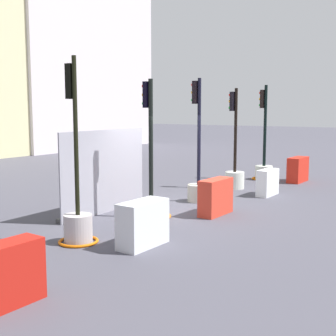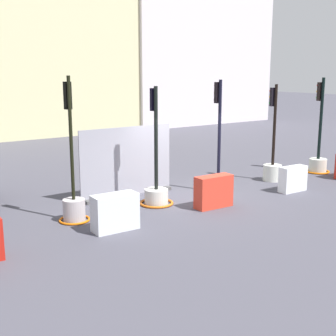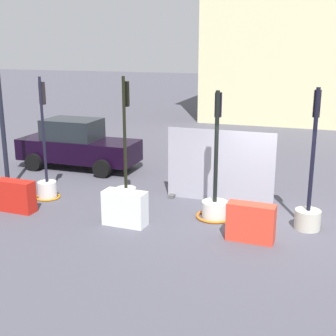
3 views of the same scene
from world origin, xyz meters
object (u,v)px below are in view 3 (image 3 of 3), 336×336
Objects in this scene: construction_barrier_1 at (125,208)px; construction_barrier_2 at (251,222)px; traffic_light_1 at (126,186)px; traffic_light_3 at (309,204)px; traffic_light_2 at (215,200)px; car_black_sedan at (77,145)px; traffic_light_0 at (47,180)px; construction_barrier_0 at (15,196)px.

construction_barrier_2 reaches higher than construction_barrier_1.
traffic_light_1 is 1.04× the size of traffic_light_3.
traffic_light_2 reaches higher than construction_barrier_1.
traffic_light_1 reaches higher than car_black_sedan.
construction_barrier_1 is at bearing -49.00° from car_black_sedan.
traffic_light_0 is at bearing -179.45° from traffic_light_2.
traffic_light_3 is at bearing 0.39° from traffic_light_0.
construction_barrier_2 reaches higher than construction_barrier_0.
traffic_light_2 is (2.58, 0.02, -0.13)m from traffic_light_1.
traffic_light_3 is (2.39, 0.00, 0.18)m from traffic_light_2.
construction_barrier_2 is (3.73, -1.18, -0.17)m from traffic_light_1.
traffic_light_1 is 2.58m from traffic_light_2.
traffic_light_1 is at bearing -43.99° from car_black_sedan.
traffic_light_1 is at bearing 25.35° from construction_barrier_0.
traffic_light_3 is (4.97, 0.02, 0.05)m from traffic_light_1.
car_black_sedan is (-6.07, 3.35, 0.39)m from traffic_light_2.
traffic_light_0 is at bearing 82.00° from construction_barrier_0.
construction_barrier_0 is at bearing -98.00° from traffic_light_0.
construction_barrier_0 is at bearing -170.22° from traffic_light_3.
construction_barrier_0 is 3.29m from construction_barrier_1.
traffic_light_3 is at bearing 0.03° from traffic_light_2.
traffic_light_3 is at bearing 0.23° from traffic_light_1.
construction_barrier_1 is 0.25× the size of car_black_sedan.
traffic_light_0 reaches higher than construction_barrier_1.
traffic_light_3 is at bearing 9.78° from construction_barrier_0.
construction_barrier_1 is (0.52, -1.24, -0.17)m from traffic_light_1.
traffic_light_1 reaches higher than traffic_light_2.
traffic_light_1 is 3.25× the size of construction_barrier_1.
traffic_light_1 is 3.23× the size of construction_barrier_0.
traffic_light_3 is 0.79× the size of car_black_sedan.
traffic_light_0 is 0.98× the size of traffic_light_1.
car_black_sedan is (-7.22, 4.55, 0.42)m from construction_barrier_2.
traffic_light_2 is 6.94m from car_black_sedan.
traffic_light_3 is 1.74m from construction_barrier_2.
traffic_light_0 is at bearing -179.61° from traffic_light_3.
traffic_light_1 reaches higher than construction_barrier_0.
car_black_sedan reaches higher than construction_barrier_2.
construction_barrier_1 is (-2.06, -1.26, -0.04)m from traffic_light_2.
construction_barrier_2 is at bearing -32.23° from car_black_sedan.
traffic_light_1 reaches higher than traffic_light_0.
construction_barrier_2 is (6.50, 0.13, 0.02)m from construction_barrier_0.
traffic_light_2 is at bearing 133.81° from construction_barrier_2.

